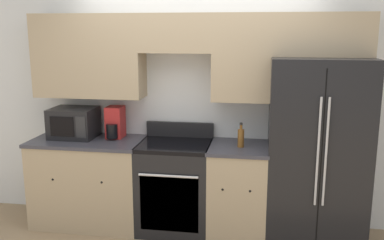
# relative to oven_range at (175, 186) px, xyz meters

# --- Properties ---
(wall_back) EXTENTS (8.00, 0.39, 2.60)m
(wall_back) POSITION_rel_oven_range_xyz_m (0.19, 0.27, 1.04)
(wall_back) COLOR silver
(wall_back) RESTS_ON ground_plane
(lower_cabinets_left) EXTENTS (1.18, 0.64, 0.94)m
(lower_cabinets_left) POSITION_rel_oven_range_xyz_m (-0.95, 0.00, -0.00)
(lower_cabinets_left) COLOR tan
(lower_cabinets_left) RESTS_ON ground_plane
(lower_cabinets_right) EXTENTS (0.60, 0.64, 0.94)m
(lower_cabinets_right) POSITION_rel_oven_range_xyz_m (0.65, 0.00, -0.00)
(lower_cabinets_right) COLOR tan
(lower_cabinets_right) RESTS_ON ground_plane
(oven_range) EXTENTS (0.73, 0.65, 1.10)m
(oven_range) POSITION_rel_oven_range_xyz_m (0.00, 0.00, 0.00)
(oven_range) COLOR black
(oven_range) RESTS_ON ground_plane
(refrigerator) EXTENTS (0.94, 0.79, 1.83)m
(refrigerator) POSITION_rel_oven_range_xyz_m (1.41, 0.07, 0.44)
(refrigerator) COLOR black
(refrigerator) RESTS_ON ground_plane
(microwave) EXTENTS (0.47, 0.39, 0.32)m
(microwave) POSITION_rel_oven_range_xyz_m (-1.12, 0.08, 0.62)
(microwave) COLOR black
(microwave) RESTS_ON lower_cabinets_left
(bottle) EXTENTS (0.06, 0.06, 0.25)m
(bottle) POSITION_rel_oven_range_xyz_m (0.67, -0.03, 0.56)
(bottle) COLOR brown
(bottle) RESTS_ON lower_cabinets_right
(paper_towel_holder) EXTENTS (0.17, 0.27, 0.34)m
(paper_towel_holder) POSITION_rel_oven_range_xyz_m (-0.68, 0.13, 0.62)
(paper_towel_holder) COLOR #B22323
(paper_towel_holder) RESTS_ON lower_cabinets_left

